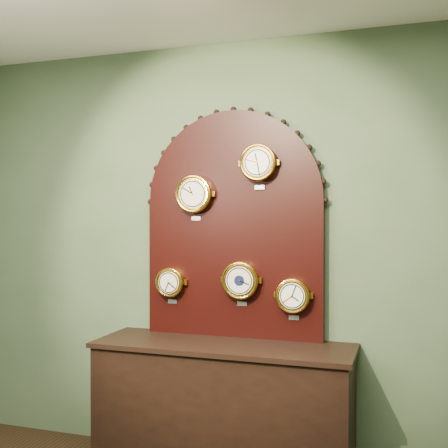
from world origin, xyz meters
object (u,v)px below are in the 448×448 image
(hygrometer, at_px, (171,282))
(tide_clock, at_px, (293,295))
(roman_clock, at_px, (194,194))
(barometer, at_px, (241,280))
(arabic_clock, at_px, (258,163))
(shop_counter, at_px, (223,411))
(display_board, at_px, (233,217))

(hygrometer, xyz_separation_m, tide_clock, (0.84, -0.00, -0.05))
(roman_clock, distance_m, barometer, 0.65)
(roman_clock, bearing_deg, tide_clock, 0.07)
(barometer, distance_m, tide_clock, 0.35)
(arabic_clock, bearing_deg, shop_counter, -140.99)
(shop_counter, distance_m, arabic_clock, 1.59)
(shop_counter, relative_size, hygrometer, 6.39)
(shop_counter, distance_m, tide_clock, 0.85)
(roman_clock, relative_size, tide_clock, 1.12)
(roman_clock, bearing_deg, arabic_clock, 0.05)
(display_board, distance_m, tide_clock, 0.65)
(hygrometer, relative_size, tide_clock, 0.92)
(shop_counter, relative_size, arabic_clock, 5.53)
(shop_counter, height_order, tide_clock, tide_clock)
(arabic_clock, relative_size, barometer, 0.98)
(tide_clock, bearing_deg, arabic_clock, -179.88)
(display_board, xyz_separation_m, hygrometer, (-0.43, -0.07, -0.44))
(shop_counter, xyz_separation_m, roman_clock, (-0.25, 0.15, 1.38))
(arabic_clock, xyz_separation_m, barometer, (-0.12, -0.00, -0.76))
(shop_counter, xyz_separation_m, display_board, (0.00, 0.22, 1.23))
(arabic_clock, distance_m, tide_clock, 0.87)
(display_board, bearing_deg, shop_counter, -90.00)
(arabic_clock, height_order, barometer, arabic_clock)
(hygrometer, xyz_separation_m, barometer, (0.50, -0.00, 0.03))
(shop_counter, xyz_separation_m, arabic_clock, (0.19, 0.15, 1.57))
(display_board, relative_size, hygrometer, 6.11)
(display_board, bearing_deg, tide_clock, -9.11)
(display_board, bearing_deg, barometer, -43.86)
(arabic_clock, bearing_deg, hygrometer, 179.90)
(arabic_clock, xyz_separation_m, tide_clock, (0.23, 0.00, -0.84))
(tide_clock, bearing_deg, roman_clock, -179.93)
(shop_counter, bearing_deg, arabic_clock, 39.01)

